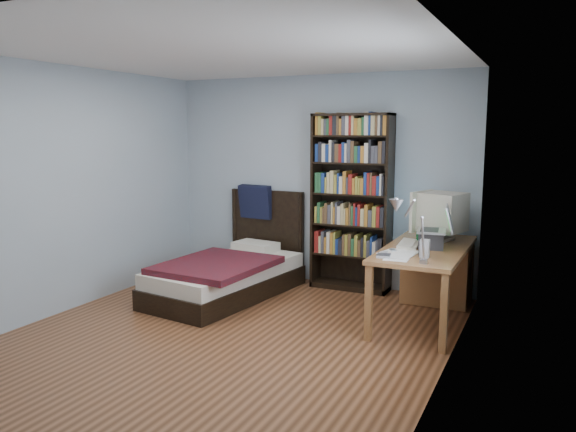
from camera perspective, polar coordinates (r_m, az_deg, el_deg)
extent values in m
plane|color=#522E18|center=(5.25, -6.03, -11.98)|extent=(4.20, 4.20, 0.00)
plane|color=white|center=(4.95, -6.50, 16.19)|extent=(4.20, 4.20, 0.00)
cube|color=#9DAFB9|center=(6.81, 3.08, 3.65)|extent=(3.80, 0.04, 2.50)
cube|color=#9DAFB9|center=(3.37, -25.37, -2.40)|extent=(3.80, 0.04, 2.50)
cube|color=#9DAFB9|center=(6.16, -21.49, 2.51)|extent=(0.04, 4.20, 2.50)
cube|color=#9DAFB9|center=(4.27, 15.97, 0.30)|extent=(0.04, 4.20, 2.50)
cube|color=white|center=(4.11, 15.57, 2.79)|extent=(0.01, 1.14, 1.14)
cube|color=white|center=(4.11, 15.49, 2.80)|extent=(0.01, 1.00, 1.00)
cube|color=brown|center=(5.60, 13.82, -3.29)|extent=(0.75, 1.64, 0.04)
cube|color=brown|center=(5.05, 8.20, -8.74)|extent=(0.06, 0.06, 0.69)
cube|color=brown|center=(4.90, 15.56, -9.50)|extent=(0.06, 0.06, 0.69)
cube|color=brown|center=(6.48, 12.29, -4.92)|extent=(0.06, 0.06, 0.69)
cube|color=brown|center=(6.37, 18.00, -5.39)|extent=(0.06, 0.06, 0.69)
cube|color=brown|center=(6.26, 14.83, -5.51)|extent=(0.69, 0.40, 0.68)
cube|color=beige|center=(6.01, 14.95, -2.18)|extent=(0.33, 0.30, 0.03)
cylinder|color=beige|center=(6.00, 14.97, -1.74)|extent=(0.10, 0.10, 0.06)
cube|color=beige|center=(5.96, 15.35, 0.40)|extent=(0.52, 0.51, 0.40)
cube|color=beige|center=(6.00, 13.40, 0.53)|extent=(0.16, 0.41, 0.42)
cube|color=#3B98D5|center=(6.00, 13.25, 0.54)|extent=(0.11, 0.30, 0.27)
cube|color=#2D2D30|center=(5.56, 14.36, -2.36)|extent=(0.27, 0.30, 0.16)
cube|color=#B6B5BA|center=(5.55, 14.40, -1.46)|extent=(0.31, 0.38, 0.02)
cube|color=#2D2D30|center=(5.55, 14.20, -1.34)|extent=(0.21, 0.29, 0.00)
cube|color=#B6B5BA|center=(5.50, 16.11, -0.25)|extent=(0.13, 0.35, 0.25)
cube|color=#0CBF26|center=(5.50, 16.00, -0.24)|extent=(0.10, 0.29, 0.19)
cube|color=#99999E|center=(4.90, 13.61, -4.51)|extent=(0.06, 0.05, 0.04)
cylinder|color=#99999E|center=(4.80, 13.54, -2.25)|extent=(0.02, 0.14, 0.38)
cylinder|color=#99999E|center=(4.57, 12.25, 0.74)|extent=(0.16, 0.31, 0.19)
cone|color=#99999E|center=(4.44, 10.94, 1.05)|extent=(0.12, 0.12, 0.10)
cube|color=beige|center=(5.61, 12.20, -2.83)|extent=(0.22, 0.47, 0.04)
cube|color=#99989B|center=(5.13, 13.72, -3.23)|extent=(0.09, 0.09, 0.16)
cylinder|color=black|center=(5.78, 13.21, -2.09)|extent=(0.07, 0.07, 0.12)
ellipsoid|color=silver|center=(5.89, 14.15, -2.36)|extent=(0.06, 0.10, 0.03)
cube|color=#B6B5BA|center=(5.33, 10.61, -3.46)|extent=(0.09, 0.10, 0.02)
cube|color=#99989B|center=(5.23, 9.74, -3.68)|extent=(0.05, 0.09, 0.02)
cube|color=#99989B|center=(5.08, 9.68, -4.02)|extent=(0.13, 0.13, 0.02)
cube|color=black|center=(6.68, 2.87, 1.56)|extent=(0.03, 0.30, 2.04)
cube|color=black|center=(6.39, 10.23, 1.11)|extent=(0.03, 0.30, 2.04)
cube|color=black|center=(6.47, 6.62, 10.20)|extent=(0.92, 0.30, 0.03)
cube|color=black|center=(6.72, 6.32, -7.06)|extent=(0.92, 0.30, 0.06)
cube|color=black|center=(6.65, 6.86, 1.48)|extent=(0.92, 0.02, 2.04)
cube|color=olive|center=(6.50, 6.42, 1.58)|extent=(0.84, 0.22, 1.84)
cube|color=black|center=(6.40, -6.30, -7.11)|extent=(1.18, 2.00, 0.22)
cube|color=#EEEBCD|center=(6.35, -6.33, -5.46)|extent=(1.14, 1.93, 0.16)
cube|color=maroon|center=(6.12, -7.28, -4.97)|extent=(1.08, 1.29, 0.07)
cube|color=#EEEBCD|center=(6.91, -3.32, -3.17)|extent=(0.56, 0.40, 0.12)
cube|color=black|center=(7.16, -2.11, -1.76)|extent=(1.00, 0.05, 1.10)
cylinder|color=black|center=(7.37, -5.43, -1.49)|extent=(0.06, 0.06, 1.10)
cylinder|color=black|center=(6.94, 1.28, -2.09)|extent=(0.06, 0.06, 1.10)
cube|color=black|center=(7.14, -3.30, 1.46)|extent=(0.46, 0.20, 0.43)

